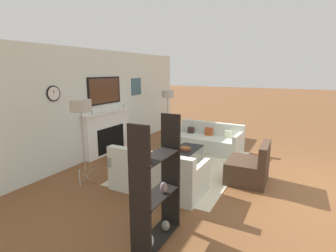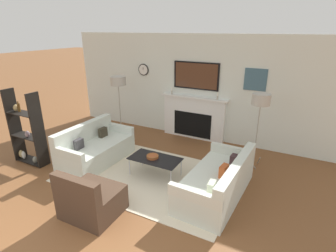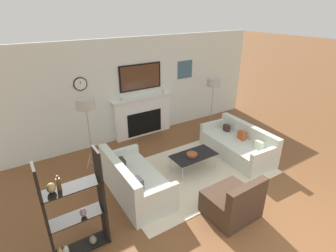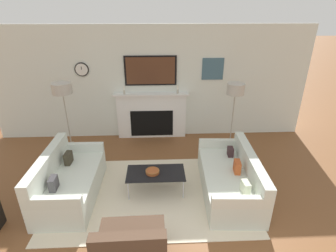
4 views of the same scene
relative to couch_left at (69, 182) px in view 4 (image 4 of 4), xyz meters
The scene contains 9 objects.
fireplace_wall 2.92m from the couch_left, 59.28° to the left, with size 7.60×0.28×2.70m.
area_rug 1.44m from the couch_left, ahead, with size 3.43×2.21×0.01m.
couch_left is the anchor object (origin of this frame).
couch_right 2.82m from the couch_left, ahead, with size 0.98×1.90×0.75m.
armchair 1.86m from the couch_left, 50.08° to the right, with size 0.86×0.77×0.81m.
coffee_table 1.50m from the couch_left, ahead, with size 1.02×0.54×0.39m.
decorative_bowl 1.45m from the couch_left, ahead, with size 0.24×0.24×0.06m.
floor_lamp_left 1.91m from the couch_left, 104.17° to the left, with size 0.39×0.39×1.66m.
floor_lamp_right 3.67m from the couch_left, 24.06° to the left, with size 0.37×0.37×1.60m.
Camera 4 is at (0.12, -1.02, 3.03)m, focal length 28.00 mm.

